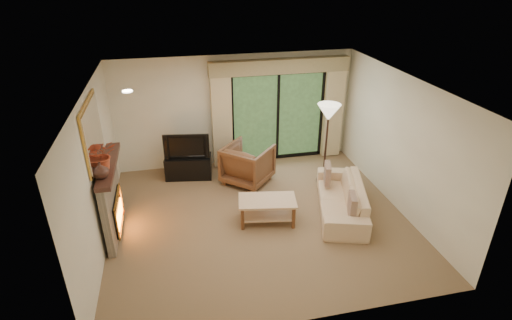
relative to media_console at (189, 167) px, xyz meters
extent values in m
plane|color=#846849|center=(1.19, -1.95, -0.26)|extent=(5.50, 5.50, 0.00)
plane|color=white|center=(1.19, -1.95, 2.34)|extent=(5.50, 5.50, 0.00)
plane|color=silver|center=(1.19, 0.55, 1.04)|extent=(5.00, 0.00, 5.00)
plane|color=silver|center=(1.19, -4.45, 1.04)|extent=(5.00, 0.00, 5.00)
plane|color=silver|center=(-1.56, -1.95, 1.04)|extent=(0.00, 5.00, 5.00)
plane|color=silver|center=(3.94, -1.95, 1.04)|extent=(0.00, 5.00, 5.00)
cube|color=#CFB98B|center=(0.84, 0.39, 0.94)|extent=(0.45, 0.18, 2.35)
cube|color=#CFB98B|center=(3.54, 0.39, 0.94)|extent=(0.45, 0.18, 2.35)
cube|color=#9D8D63|center=(2.19, 0.41, 2.06)|extent=(3.20, 0.24, 0.32)
cube|color=black|center=(0.00, 0.00, 0.00)|extent=(1.08, 0.61, 0.51)
imported|color=black|center=(0.00, 0.00, 0.54)|extent=(1.00, 0.28, 0.57)
imported|color=brown|center=(1.26, -0.50, 0.18)|extent=(1.33, 1.33, 0.87)
imported|color=beige|center=(2.80, -2.04, 0.05)|extent=(1.38, 2.22, 0.60)
cube|color=brown|center=(2.73, -2.64, 0.26)|extent=(0.22, 0.42, 0.40)
cube|color=brown|center=(2.73, -1.44, 0.27)|extent=(0.23, 0.43, 0.42)
imported|color=#40241C|center=(-1.42, -2.26, 1.25)|extent=(0.32, 0.32, 0.26)
imported|color=#BB4729|center=(-1.42, -1.98, 1.38)|extent=(0.57, 0.53, 0.52)
camera|label=1|loc=(-0.23, -8.12, 4.15)|focal=28.00mm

